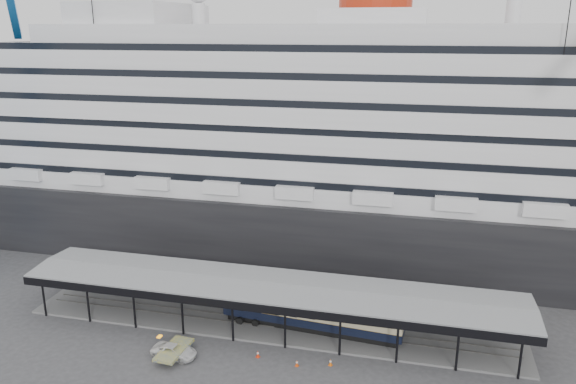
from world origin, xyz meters
name	(u,v)px	position (x,y,z in m)	size (l,w,h in m)	color
ground	(256,349)	(0.00, 0.00, 0.00)	(200.00, 200.00, 0.00)	#3A3A3C
cruise_ship	(317,126)	(0.05, 32.00, 18.35)	(130.00, 30.00, 43.90)	black
platform_canopy	(269,306)	(0.00, 5.00, 2.36)	(56.00, 9.18, 5.30)	slate
port_truck	(174,351)	(-7.74, -3.45, 0.65)	(2.16, 4.69, 1.30)	silver
pullman_carriage	(311,311)	(4.88, 5.00, 2.43)	(20.37, 4.32, 19.85)	black
traffic_cone_left	(258,354)	(0.60, -1.48, 0.38)	(0.49, 0.49, 0.76)	red
traffic_cone_mid	(297,363)	(4.84, -2.08, 0.34)	(0.45, 0.45, 0.69)	#DE470C
traffic_cone_right	(330,362)	(8.07, -1.16, 0.35)	(0.48, 0.48, 0.71)	orange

